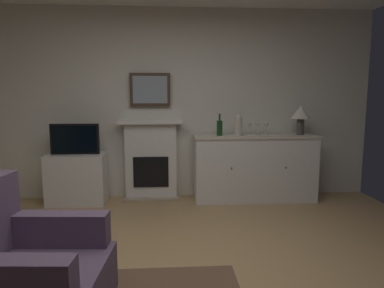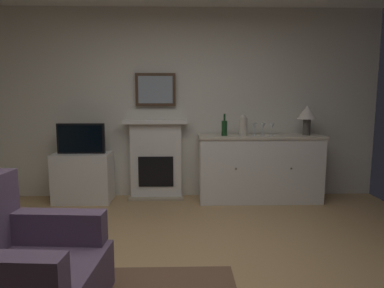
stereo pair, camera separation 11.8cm
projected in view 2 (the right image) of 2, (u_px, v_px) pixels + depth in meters
The scene contains 13 objects.
wall_rear at pixel (181, 104), 4.72m from camera, with size 5.54×0.06×2.61m, color silver.
fireplace_unit at pixel (156, 159), 4.69m from camera, with size 0.87×0.30×1.10m.
framed_picture at pixel (156, 90), 4.61m from camera, with size 0.55×0.04×0.45m.
sideboard_cabinet at pixel (260, 168), 4.57m from camera, with size 1.66×0.49×0.90m.
table_lamp at pixel (307, 114), 4.48m from camera, with size 0.26×0.26×0.40m.
wine_bottle at pixel (224, 128), 4.46m from camera, with size 0.08×0.08×0.29m.
wine_glass_left at pixel (255, 126), 4.48m from camera, with size 0.07×0.07×0.16m.
wine_glass_center at pixel (263, 126), 4.49m from camera, with size 0.07×0.07×0.16m.
wine_glass_right at pixel (272, 127), 4.46m from camera, with size 0.07×0.07×0.16m.
vase_decorative at pixel (243, 125), 4.43m from camera, with size 0.11×0.11×0.28m.
tv_cabinet at pixel (83, 177), 4.54m from camera, with size 0.75×0.42×0.67m.
tv_set at pixel (81, 138), 4.44m from camera, with size 0.62×0.07×0.40m.
armchair at pixel (18, 271), 1.99m from camera, with size 0.86×0.83×0.92m.
Camera 2 is at (0.04, -2.27, 1.40)m, focal length 31.44 mm.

